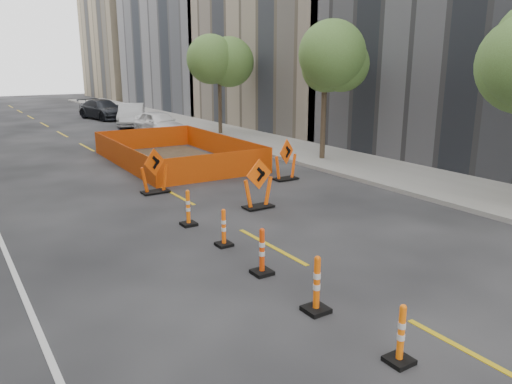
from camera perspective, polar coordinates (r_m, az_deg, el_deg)
ground_plane at (r=10.13m, az=14.96°, el=-12.85°), size 140.00×140.00×0.00m
sidewalk_right at (r=24.32m, az=8.63°, el=3.85°), size 4.00×90.00×0.15m
bld_right_c at (r=38.15m, az=6.33°, el=18.27°), size 12.00×16.00×14.00m
bld_right_d at (r=52.17m, az=-5.72°, el=20.62°), size 12.00×18.00×20.00m
bld_right_e at (r=68.84m, az=-13.02°, el=17.23°), size 12.00×14.00×16.00m
tree_r_b at (r=23.50m, az=7.92°, el=14.42°), size 2.80×2.80×5.95m
tree_r_c at (r=31.78m, az=-4.23°, el=14.57°), size 2.80×2.80×5.95m
channelizer_2 at (r=8.35m, az=16.26°, el=-15.32°), size 0.40×0.40×1.01m
channelizer_3 at (r=9.55m, az=6.96°, el=-10.41°), size 0.45×0.45×1.13m
channelizer_4 at (r=11.08m, az=0.69°, el=-6.80°), size 0.43×0.43×1.08m
channelizer_5 at (r=12.77m, az=-3.71°, el=-4.07°), size 0.39×0.39×0.99m
channelizer_6 at (r=14.43m, az=-7.77°, el=-1.79°), size 0.42×0.42×1.06m
chevron_sign_left at (r=18.14m, az=-11.54°, el=2.38°), size 1.26×1.03×1.63m
chevron_sign_center at (r=15.92m, az=0.26°, el=0.95°), size 1.13×0.73×1.62m
chevron_sign_right at (r=19.81m, az=3.43°, el=3.71°), size 1.27×1.03×1.65m
safety_fence at (r=23.74m, az=-9.23°, el=4.71°), size 5.33×8.84×1.09m
parked_car_near at (r=32.61m, az=-11.06°, el=7.74°), size 2.18×4.67×1.55m
parked_car_mid at (r=37.61m, az=-14.03°, el=8.54°), size 3.50×5.22×1.63m
parked_car_far at (r=42.99m, az=-17.08°, el=9.02°), size 3.28×5.74×1.57m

